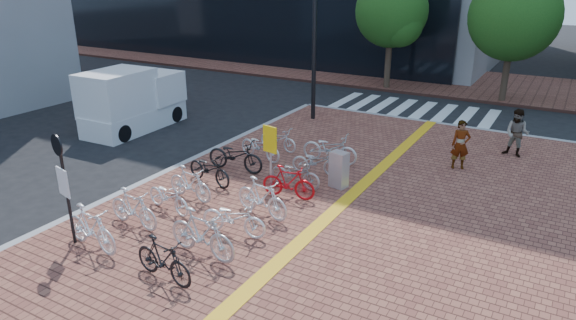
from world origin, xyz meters
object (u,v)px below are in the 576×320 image
Objects in this scene: bike_1 at (133,208)px; bike_12 at (288,182)px; bike_13 at (295,173)px; notice_sign at (63,176)px; bike_2 at (169,196)px; bike_4 at (209,169)px; bike_15 at (330,148)px; bike_9 at (202,234)px; bike_10 at (234,218)px; yellow_sign at (270,145)px; bike_7 at (278,139)px; traffic_light_pole at (285,18)px; bike_0 at (91,228)px; bike_11 at (262,198)px; bike_14 at (316,162)px; bike_6 at (260,146)px; box_truck at (132,101)px; bike_3 at (190,183)px; bike_5 at (235,155)px; pedestrian_b at (517,133)px; pedestrian_a at (461,145)px; bike_8 at (163,260)px; utility_box at (339,170)px.

bike_12 is (2.55, 3.45, -0.02)m from bike_1.
notice_sign is at bearing 151.89° from bike_13.
bike_2 is 3.82m from bike_13.
bike_12 reaches higher than bike_4.
bike_9 is at bearing 176.92° from bike_15.
notice_sign is at bearing 113.10° from bike_9.
bike_4 is 2.63m from bike_12.
bike_10 is 3.28m from yellow_sign.
traffic_light_pole is at bearing 34.96° from bike_7.
bike_0 is 0.93× the size of bike_15.
bike_14 is (-0.09, 3.34, -0.10)m from bike_11.
bike_13 is at bearing -112.03° from bike_6.
bike_14 is (2.42, 5.46, -0.08)m from bike_1.
bike_1 is 0.89× the size of yellow_sign.
box_truck is at bearing 74.74° from bike_14.
notice_sign reaches higher than bike_14.
bike_3 reaches higher than bike_12.
bike_7 is at bearing 80.46° from bike_15.
bike_9 is (2.25, -1.38, 0.14)m from bike_2.
bike_0 is 8.14m from bike_7.
bike_3 is at bearing -33.49° from box_truck.
bike_14 is at bearing 62.18° from yellow_sign.
box_truck is (-6.60, 2.04, 0.52)m from bike_5.
pedestrian_b is (7.51, 8.40, 0.35)m from bike_3.
bike_12 is 0.95× the size of pedestrian_b.
box_truck is (-12.84, -1.78, 0.24)m from pedestrian_a.
bike_12 reaches higher than bike_6.
bike_8 is at bearing 178.93° from bike_9.
traffic_light_pole reaches higher than bike_1.
bike_8 is at bearing -103.19° from pedestrian_b.
notice_sign is at bearing 146.93° from bike_14.
yellow_sign reaches higher than pedestrian_a.
bike_10 is 11.77m from traffic_light_pole.
bike_7 is at bearing 49.29° from bike_14.
bike_9 is at bearing -133.13° from bike_4.
bike_1 reaches higher than bike_14.
bike_5 is 0.72× the size of notice_sign.
bike_1 is at bearing -125.44° from utility_box.
bike_14 is at bearing -70.50° from bike_5.
bike_8 is 0.59× the size of notice_sign.
bike_9 reaches higher than bike_7.
bike_3 reaches higher than bike_7.
bike_7 is 1.00× the size of bike_12.
bike_0 reaches higher than bike_2.
bike_14 is 0.58× the size of notice_sign.
bike_1 is 2.44m from bike_9.
box_truck is (-9.04, 5.54, 0.59)m from bike_10.
pedestrian_a is at bearing -55.73° from bike_6.
bike_15 is at bearing 4.13° from bike_9.
traffic_light_pole is at bearing 15.14° from bike_0.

